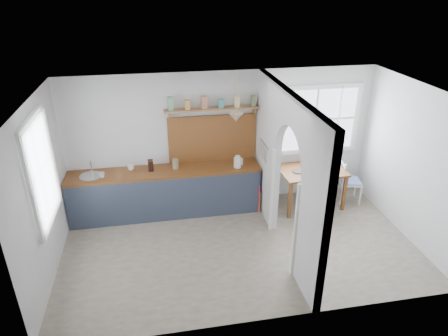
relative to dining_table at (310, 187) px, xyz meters
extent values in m
cube|color=gray|center=(-1.63, -1.11, -0.38)|extent=(5.80, 3.20, 0.01)
cube|color=silver|center=(-1.63, -1.11, 2.22)|extent=(5.80, 3.20, 0.01)
cube|color=silver|center=(-1.63, 0.49, 0.92)|extent=(5.80, 0.01, 2.60)
cube|color=silver|center=(-1.63, -2.71, 0.92)|extent=(5.80, 0.01, 2.60)
cube|color=silver|center=(-4.53, -1.11, 0.92)|extent=(0.01, 3.20, 2.60)
cube|color=silver|center=(1.27, -1.11, 0.92)|extent=(0.01, 3.20, 2.60)
cube|color=silver|center=(-0.93, -2.31, 0.92)|extent=(0.12, 0.80, 2.60)
cube|color=silver|center=(-0.93, -0.11, 0.92)|extent=(0.12, 1.20, 2.60)
cube|color=silver|center=(-0.93, -1.31, 1.69)|extent=(0.12, 1.20, 1.05)
cube|color=brown|center=(-2.76, 0.19, 0.49)|extent=(3.50, 0.60, 0.05)
cube|color=#2E3747|center=(-2.76, -0.09, 0.04)|extent=(3.50, 0.03, 0.85)
cube|color=#351C11|center=(-2.76, 0.24, 0.04)|extent=(3.46, 0.45, 0.85)
cylinder|color=#BBBBBD|center=(-4.06, 0.19, 0.51)|extent=(0.40, 0.40, 0.02)
cube|color=brown|center=(-1.83, 0.47, 0.97)|extent=(1.65, 0.03, 0.90)
cube|color=#9D6E3F|center=(-1.83, 0.38, 1.57)|extent=(1.75, 0.20, 0.03)
cube|color=#559965|center=(-2.58, 0.38, 1.67)|extent=(0.09, 0.09, 0.18)
cube|color=#B17A31|center=(-2.28, 0.38, 1.67)|extent=(0.09, 0.09, 0.18)
cube|color=#A56144|center=(-1.98, 0.38, 1.67)|extent=(0.09, 0.09, 0.18)
cube|color=#347B77|center=(-1.68, 0.38, 1.67)|extent=(0.09, 0.09, 0.18)
cube|color=beige|center=(-1.38, 0.38, 1.67)|extent=(0.09, 0.09, 0.18)
cube|color=#61744A|center=(-1.09, 0.38, 1.67)|extent=(0.09, 0.09, 0.18)
cone|color=beige|center=(-1.48, 0.04, 1.50)|extent=(0.26, 0.26, 0.16)
cylinder|color=#BBBBBD|center=(-1.02, -0.21, 1.07)|extent=(0.02, 0.50, 0.02)
imported|color=silver|center=(-3.85, 0.11, 0.56)|extent=(0.12, 0.12, 0.09)
imported|color=white|center=(-3.36, 0.31, 0.56)|extent=(0.14, 0.14, 0.09)
cube|color=#351C11|center=(-3.00, 0.24, 0.62)|extent=(0.10, 0.13, 0.20)
cylinder|color=#7B7659|center=(-2.56, 0.23, 0.61)|extent=(0.14, 0.14, 0.18)
cube|color=#DA2466|center=(-1.05, -0.11, -0.11)|extent=(0.02, 0.03, 0.61)
cube|color=orange|center=(-1.05, -0.17, -0.13)|extent=(0.02, 0.03, 0.45)
imported|color=white|center=(0.35, -0.05, 0.42)|extent=(0.35, 0.35, 0.07)
imported|color=#587A5B|center=(-0.19, -0.11, 0.43)|extent=(0.10, 0.10, 0.08)
cylinder|color=black|center=(-0.29, -0.05, 0.39)|extent=(0.21, 0.21, 0.02)
imported|color=#5C2F65|center=(-0.03, 0.16, 0.48)|extent=(0.24, 0.24, 0.19)
camera|label=1|loc=(-2.87, -6.42, 3.70)|focal=32.00mm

